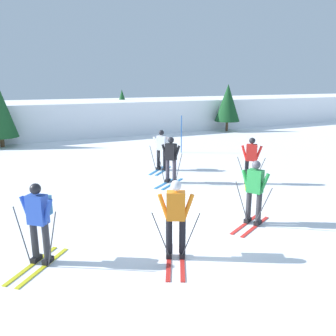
% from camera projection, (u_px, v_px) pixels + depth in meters
% --- Properties ---
extents(ground_plane, '(120.00, 120.00, 0.00)m').
position_uv_depth(ground_plane, '(189.00, 223.00, 9.09)').
color(ground_plane, white).
extents(far_snow_ridge, '(80.00, 6.98, 2.29)m').
position_uv_depth(far_snow_ridge, '(64.00, 117.00, 24.96)').
color(far_snow_ridge, white).
rests_on(far_snow_ridge, ground).
extents(skier_orange, '(1.07, 1.59, 1.71)m').
position_uv_depth(skier_orange, '(176.00, 215.00, 7.11)').
color(skier_orange, red).
rests_on(skier_orange, ground).
extents(skier_red, '(1.25, 1.50, 1.71)m').
position_uv_depth(skier_red, '(251.00, 159.00, 12.41)').
color(skier_red, gold).
rests_on(skier_red, ground).
extents(skier_black, '(1.51, 1.25, 1.71)m').
position_uv_depth(skier_black, '(171.00, 159.00, 12.53)').
color(skier_black, '#237AC6').
rests_on(skier_black, ground).
extents(skier_white, '(1.42, 1.36, 1.71)m').
position_uv_depth(skier_white, '(162.00, 148.00, 14.39)').
color(skier_white, '#237AC6').
rests_on(skier_white, ground).
extents(skier_green, '(1.60, 1.05, 1.71)m').
position_uv_depth(skier_green, '(254.00, 191.00, 8.82)').
color(skier_green, red).
rests_on(skier_green, ground).
extents(skier_blue, '(1.36, 1.43, 1.71)m').
position_uv_depth(skier_blue, '(39.00, 219.00, 6.89)').
color(skier_blue, gold).
rests_on(skier_blue, ground).
extents(trail_marker_pole, '(0.05, 0.05, 1.96)m').
position_uv_depth(trail_marker_pole, '(181.00, 134.00, 17.99)').
color(trail_marker_pole, '#1E56AD').
rests_on(trail_marker_pole, ground).
extents(conifer_far_right, '(1.88, 1.88, 3.51)m').
position_uv_depth(conifer_far_right, '(228.00, 103.00, 25.75)').
color(conifer_far_right, '#513823').
rests_on(conifer_far_right, ground).
extents(conifer_far_centre, '(1.43, 1.43, 3.09)m').
position_uv_depth(conifer_far_centre, '(122.00, 105.00, 27.24)').
color(conifer_far_centre, '#513823').
rests_on(conifer_far_centre, ground).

